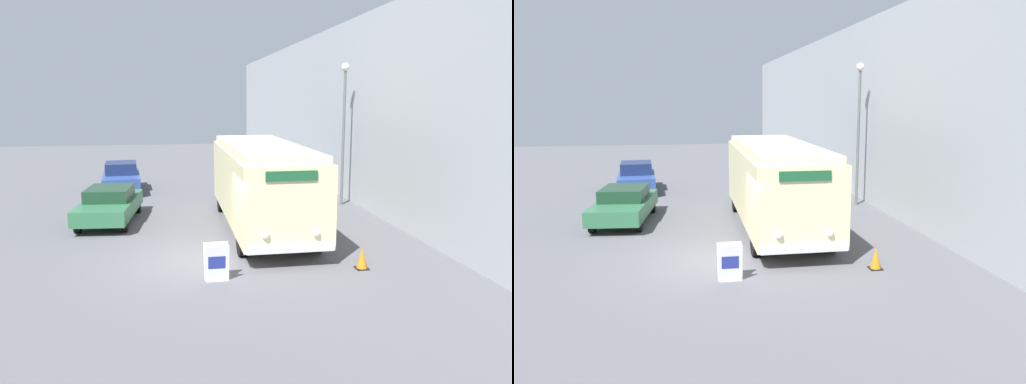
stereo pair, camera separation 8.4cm
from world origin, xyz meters
TOP-DOWN VIEW (x-y plane):
  - ground_plane at (0.00, 0.00)m, footprint 80.00×80.00m
  - building_wall_right at (7.61, 10.00)m, footprint 0.30×60.00m
  - vintage_bus at (2.41, 3.57)m, footprint 2.67×9.26m
  - sign_board at (0.25, -1.58)m, footprint 0.65×0.38m
  - streetlamp at (6.79, 7.18)m, footprint 0.36×0.36m
  - parked_car_near at (-3.26, 5.61)m, footprint 2.32×4.73m
  - parked_car_mid at (-3.41, 12.35)m, footprint 2.17×4.41m
  - traffic_cone at (4.41, -1.34)m, footprint 0.36×0.36m

SIDE VIEW (x-z plane):
  - ground_plane at x=0.00m, z-range 0.00..0.00m
  - traffic_cone at x=4.41m, z-range -0.01..0.61m
  - sign_board at x=0.25m, z-range -0.02..1.00m
  - parked_car_near at x=-3.26m, z-range 0.03..1.39m
  - parked_car_mid at x=-3.41m, z-range 0.00..1.52m
  - vintage_bus at x=2.41m, z-range 0.20..3.36m
  - streetlamp at x=6.79m, z-range 0.95..7.26m
  - building_wall_right at x=7.61m, z-range 0.00..8.34m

